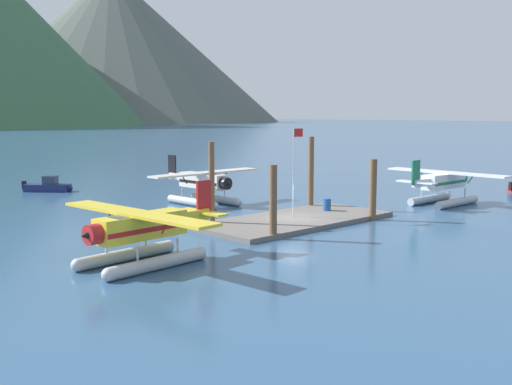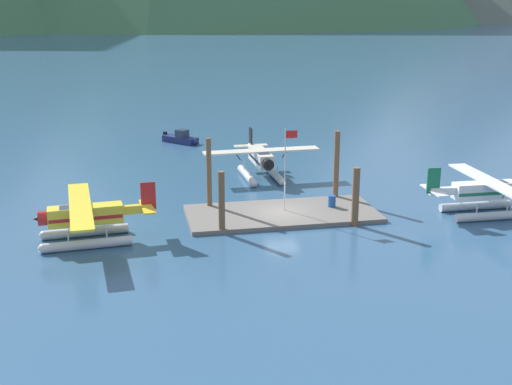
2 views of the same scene
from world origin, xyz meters
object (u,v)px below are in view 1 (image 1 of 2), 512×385
(seaplane_yellow_port_aft, at_px, (141,234))
(boat_navy_open_north, at_px, (49,186))
(fuel_drum, at_px, (327,205))
(seaplane_white_stbd_aft, at_px, (444,185))
(seaplane_cream_bow_centre, at_px, (204,185))
(flagpole, at_px, (295,161))

(seaplane_yellow_port_aft, distance_m, boat_navy_open_north, 31.53)
(fuel_drum, height_order, seaplane_white_stbd_aft, seaplane_white_stbd_aft)
(seaplane_cream_bow_centre, distance_m, seaplane_white_stbd_aft, 19.63)
(seaplane_cream_bow_centre, bearing_deg, fuel_drum, -71.50)
(seaplane_white_stbd_aft, relative_size, seaplane_yellow_port_aft, 0.99)
(flagpole, bearing_deg, seaplane_white_stbd_aft, -12.59)
(seaplane_cream_bow_centre, bearing_deg, boat_navy_open_north, 108.83)
(seaplane_yellow_port_aft, bearing_deg, boat_navy_open_north, 73.37)
(flagpole, relative_size, fuel_drum, 7.08)
(seaplane_white_stbd_aft, xyz_separation_m, seaplane_yellow_port_aft, (-28.88, -0.07, 0.00))
(fuel_drum, bearing_deg, seaplane_white_stbd_aft, -17.15)
(flagpole, distance_m, boat_navy_open_north, 27.70)
(fuel_drum, bearing_deg, flagpole, -178.27)
(seaplane_yellow_port_aft, bearing_deg, seaplane_cream_bow_centre, 42.84)
(seaplane_white_stbd_aft, bearing_deg, fuel_drum, 162.85)
(seaplane_yellow_port_aft, bearing_deg, fuel_drum, 10.63)
(seaplane_white_stbd_aft, xyz_separation_m, boat_navy_open_north, (-19.86, 30.13, -1.09))
(boat_navy_open_north, bearing_deg, seaplane_white_stbd_aft, -56.60)
(seaplane_cream_bow_centre, relative_size, seaplane_yellow_port_aft, 1.00)
(seaplane_cream_bow_centre, relative_size, seaplane_white_stbd_aft, 1.00)
(flagpole, relative_size, boat_navy_open_north, 1.52)
(fuel_drum, bearing_deg, boat_navy_open_north, 108.71)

